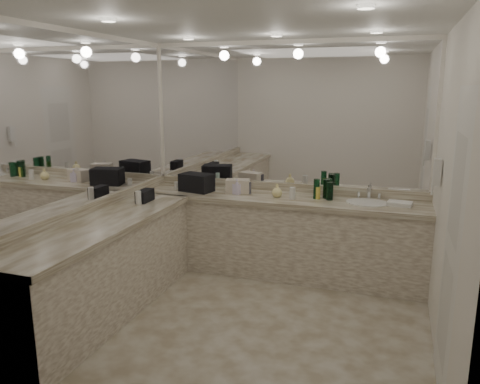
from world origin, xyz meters
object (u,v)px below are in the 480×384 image
(sink, at_px, (367,203))
(wall_phone, at_px, (437,172))
(soap_bottle_c, at_px, (277,191))
(hand_towel, at_px, (400,204))
(black_toiletry_bag, at_px, (197,182))
(cream_cosmetic_case, at_px, (238,186))
(soap_bottle_a, at_px, (234,186))
(soap_bottle_b, at_px, (237,187))

(sink, distance_m, wall_phone, 0.91)
(sink, bearing_deg, soap_bottle_c, -177.85)
(soap_bottle_c, bearing_deg, hand_towel, 1.53)
(sink, distance_m, black_toiletry_bag, 1.94)
(cream_cosmetic_case, relative_size, soap_bottle_a, 1.51)
(soap_bottle_b, bearing_deg, soap_bottle_a, 147.37)
(hand_towel, bearing_deg, soap_bottle_c, -178.47)
(cream_cosmetic_case, height_order, soap_bottle_c, cream_cosmetic_case)
(hand_towel, distance_m, soap_bottle_a, 1.81)
(sink, height_order, black_toiletry_bag, black_toiletry_bag)
(sink, height_order, soap_bottle_b, soap_bottle_b)
(wall_phone, relative_size, soap_bottle_c, 1.62)
(soap_bottle_b, relative_size, soap_bottle_c, 1.19)
(black_toiletry_bag, distance_m, hand_towel, 2.26)
(wall_phone, distance_m, hand_towel, 0.72)
(soap_bottle_b, xyz_separation_m, soap_bottle_c, (0.47, 0.00, -0.01))
(sink, bearing_deg, hand_towel, -0.34)
(soap_bottle_a, relative_size, soap_bottle_c, 1.21)
(wall_phone, xyz_separation_m, soap_bottle_b, (-2.04, 0.46, -0.36))
(soap_bottle_a, height_order, soap_bottle_b, soap_bottle_a)
(wall_phone, height_order, cream_cosmetic_case, wall_phone)
(sink, xyz_separation_m, cream_cosmetic_case, (-1.45, 0.04, 0.08))
(hand_towel, relative_size, soap_bottle_a, 1.35)
(soap_bottle_b, height_order, soap_bottle_c, soap_bottle_b)
(sink, relative_size, hand_towel, 1.82)
(black_toiletry_bag, distance_m, cream_cosmetic_case, 0.49)
(wall_phone, relative_size, cream_cosmetic_case, 0.89)
(wall_phone, distance_m, soap_bottle_b, 2.12)
(hand_towel, bearing_deg, black_toiletry_bag, -179.02)
(sink, xyz_separation_m, soap_bottle_c, (-0.97, -0.04, 0.08))
(hand_towel, xyz_separation_m, soap_bottle_a, (-1.80, -0.01, 0.07))
(soap_bottle_a, xyz_separation_m, soap_bottle_b, (0.05, -0.03, -0.00))
(cream_cosmetic_case, relative_size, soap_bottle_c, 1.82)
(hand_towel, relative_size, soap_bottle_b, 1.37)
(hand_towel, distance_m, soap_bottle_c, 1.29)
(black_toiletry_bag, distance_m, soap_bottle_c, 0.96)
(sink, bearing_deg, black_toiletry_bag, -178.80)
(soap_bottle_c, bearing_deg, wall_phone, -16.42)
(black_toiletry_bag, height_order, cream_cosmetic_case, black_toiletry_bag)
(soap_bottle_a, bearing_deg, soap_bottle_c, -3.03)
(hand_towel, relative_size, soap_bottle_c, 1.63)
(soap_bottle_a, bearing_deg, soap_bottle_b, -32.63)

